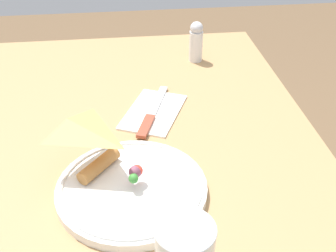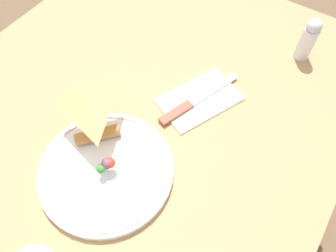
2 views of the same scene
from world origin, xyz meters
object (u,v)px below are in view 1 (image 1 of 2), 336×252
(napkin_folded, at_px, (154,112))
(butter_knife, at_px, (152,113))
(plate_pizza, at_px, (130,186))
(dining_table, at_px, (110,199))
(salt_shaker, at_px, (196,41))

(napkin_folded, relative_size, butter_knife, 0.96)
(plate_pizza, relative_size, butter_knife, 1.22)
(napkin_folded, distance_m, butter_knife, 0.01)
(dining_table, distance_m, butter_knife, 0.20)
(plate_pizza, bearing_deg, butter_knife, -13.84)
(dining_table, xyz_separation_m, plate_pizza, (-0.10, -0.04, 0.12))
(napkin_folded, height_order, salt_shaker, salt_shaker)
(dining_table, distance_m, salt_shaker, 0.48)
(butter_knife, xyz_separation_m, salt_shaker, (0.25, -0.14, 0.05))
(dining_table, relative_size, butter_knife, 5.50)
(salt_shaker, bearing_deg, plate_pizza, 158.17)
(napkin_folded, bearing_deg, dining_table, 144.22)
(butter_knife, height_order, salt_shaker, salt_shaker)
(napkin_folded, height_order, butter_knife, butter_knife)
(plate_pizza, bearing_deg, dining_table, 22.79)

